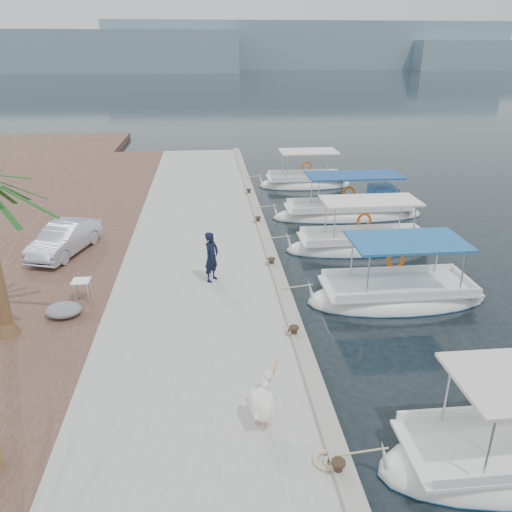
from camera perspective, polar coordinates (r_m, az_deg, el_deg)
The scene contains 16 objects.
ground at distance 17.73m, azimuth 3.51°, elevation -4.55°, with size 400.00×400.00×0.00m, color black.
concrete_quay at distance 22.00m, azimuth -6.26°, elevation 1.63°, with size 6.00×40.00×0.50m, color #A5A49F.
quay_curb at distance 22.02m, azimuth 0.96°, elevation 2.65°, with size 0.44×40.00×0.12m, color gray.
cobblestone_strip at distance 22.65m, azimuth -19.00°, elevation 1.10°, with size 4.00×40.00×0.50m, color #52332B.
distant_hills at distance 219.43m, azimuth 3.01°, elevation 22.49°, with size 330.00×60.00×18.00m.
fishing_caique_b at distance 18.01m, azimuth 15.76°, elevation -4.53°, with size 6.30×2.50×2.83m.
fishing_caique_c at distance 22.16m, azimuth 12.08°, elevation 1.06°, with size 6.77×2.09×2.83m.
fishing_caique_d at distance 26.36m, azimuth 10.65°, elevation 4.80°, with size 7.89×2.24×2.83m.
fishing_caique_e at distance 32.14m, azimuth 5.62°, elevation 8.19°, with size 5.88×2.37×2.83m.
mooring_bollards at distance 18.73m, azimuth 1.79°, elevation -0.63°, with size 0.28×20.28×0.33m.
pelican at distance 11.13m, azimuth 0.81°, elevation -16.35°, with size 0.88×1.45×1.14m.
fisherman at distance 17.38m, azimuth -5.10°, elevation -0.09°, with size 0.66×0.43×1.80m, color black.
parked_car at distance 21.18m, azimuth -21.04°, elevation 1.87°, with size 1.31×3.75×1.24m, color silver.
tarp_bundle at distance 16.42m, azimuth -21.14°, elevation -5.78°, with size 1.10×0.90×0.40m, color gray.
folding_table at distance 17.01m, azimuth -19.30°, elevation -3.28°, with size 0.55×0.55×0.73m.
rope_coil at distance 10.76m, azimuth 8.02°, elevation -22.11°, with size 0.54×0.54×0.10m, color #C6B284.
Camera 1 is at (-2.63, -15.55, 8.09)m, focal length 35.00 mm.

